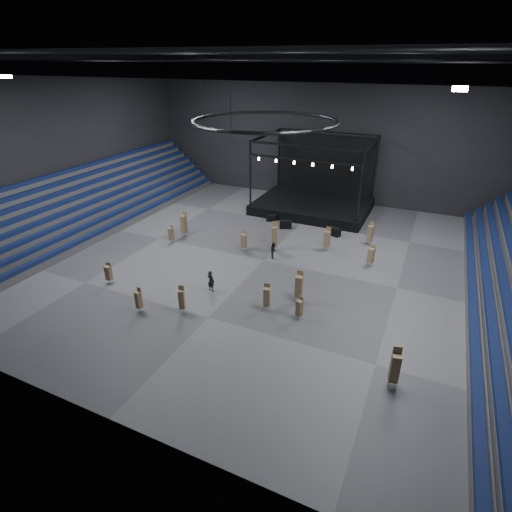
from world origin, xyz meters
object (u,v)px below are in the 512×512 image
at_px(chair_stack_8, 395,367).
at_px(chair_stack_10, 108,272).
at_px(flight_case_right, 334,232).
at_px(stage, 314,198).
at_px(chair_stack_6, 299,308).
at_px(chair_stack_7, 184,224).
at_px(chair_stack_11, 371,255).
at_px(flight_case_left, 271,218).
at_px(chair_stack_3, 139,299).
at_px(crew_member, 274,250).
at_px(man_center, 211,281).
at_px(chair_stack_1, 171,233).
at_px(chair_stack_2, 244,240).
at_px(chair_stack_4, 299,286).
at_px(chair_stack_13, 182,299).
at_px(chair_stack_12, 275,236).
at_px(flight_case_mid, 286,224).
at_px(chair_stack_5, 327,239).
at_px(chair_stack_9, 267,296).
at_px(chair_stack_0, 370,233).

xyz_separation_m(chair_stack_8, chair_stack_10, (-24.14, 2.36, -0.39)).
bearing_deg(flight_case_right, stage, 122.39).
bearing_deg(chair_stack_6, chair_stack_7, 168.97).
relative_size(chair_stack_7, chair_stack_11, 1.35).
xyz_separation_m(flight_case_left, chair_stack_6, (9.74, -17.78, 0.64)).
relative_size(chair_stack_3, crew_member, 1.28).
relative_size(chair_stack_10, man_center, 1.04).
height_order(flight_case_left, crew_member, crew_member).
distance_m(flight_case_left, chair_stack_3, 22.07).
height_order(chair_stack_1, chair_stack_2, chair_stack_2).
height_order(flight_case_left, chair_stack_10, chair_stack_10).
relative_size(chair_stack_4, chair_stack_13, 1.20).
bearing_deg(chair_stack_12, chair_stack_11, -17.66).
relative_size(stage, crew_member, 8.58).
bearing_deg(chair_stack_4, flight_case_mid, 110.33).
bearing_deg(man_center, chair_stack_5, -108.08).
height_order(chair_stack_5, chair_stack_8, chair_stack_8).
relative_size(chair_stack_3, chair_stack_9, 0.90).
bearing_deg(flight_case_mid, flight_case_right, 2.60).
height_order(chair_stack_5, chair_stack_6, chair_stack_5).
bearing_deg(chair_stack_0, stage, 148.32).
height_order(chair_stack_12, crew_member, chair_stack_12).
distance_m(flight_case_left, flight_case_mid, 2.76).
distance_m(flight_case_mid, man_center, 15.65).
distance_m(chair_stack_3, chair_stack_9, 9.86).
xyz_separation_m(chair_stack_10, chair_stack_11, (20.07, 12.78, 0.11)).
distance_m(stage, chair_stack_12, 13.68).
xyz_separation_m(flight_case_left, chair_stack_5, (8.33, -5.22, 0.93)).
distance_m(chair_stack_4, chair_stack_7, 17.28).
bearing_deg(chair_stack_6, chair_stack_0, 100.52).
bearing_deg(chair_stack_7, chair_stack_4, -10.10).
bearing_deg(flight_case_right, chair_stack_4, -86.83).
height_order(chair_stack_6, crew_member, chair_stack_6).
distance_m(flight_case_left, chair_stack_10, 20.86).
bearing_deg(stage, chair_stack_12, -89.74).
bearing_deg(chair_stack_3, chair_stack_12, 79.61).
distance_m(chair_stack_3, chair_stack_4, 12.54).
xyz_separation_m(chair_stack_3, crew_member, (5.90, 12.93, -0.27)).
xyz_separation_m(chair_stack_10, man_center, (8.69, 2.63, -0.11)).
bearing_deg(chair_stack_12, chair_stack_0, 11.29).
bearing_deg(stage, chair_stack_0, -43.65).
height_order(chair_stack_11, crew_member, chair_stack_11).
distance_m(flight_case_mid, chair_stack_0, 9.70).
xyz_separation_m(flight_case_mid, chair_stack_2, (-1.67, -7.44, 0.70)).
bearing_deg(chair_stack_1, crew_member, 21.21).
distance_m(chair_stack_0, chair_stack_12, 10.15).
relative_size(chair_stack_4, chair_stack_7, 0.94).
bearing_deg(chair_stack_2, chair_stack_6, -37.99).
xyz_separation_m(flight_case_left, chair_stack_11, (13.02, -6.84, 0.79)).
height_order(chair_stack_9, chair_stack_10, chair_stack_9).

